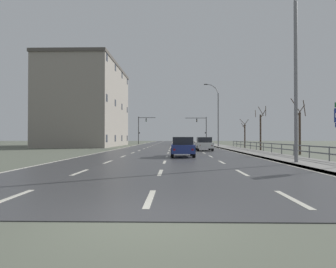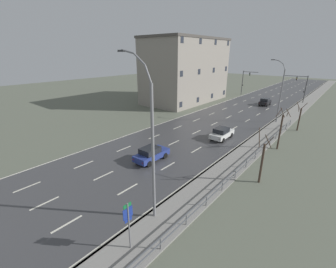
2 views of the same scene
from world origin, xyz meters
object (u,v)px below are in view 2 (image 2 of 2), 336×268
at_px(traffic_signal_right, 302,85).
at_px(brick_building, 186,70).
at_px(street_lamp_foreground, 151,146).
at_px(street_lamp_midground, 280,93).
at_px(car_near_right, 222,133).
at_px(car_mid_centre, 265,102).
at_px(car_far_right, 151,154).
at_px(traffic_signal_left, 245,80).
at_px(highway_sign, 129,221).

distance_m(traffic_signal_right, brick_building, 26.93).
xyz_separation_m(street_lamp_foreground, street_lamp_midground, (0.03, 30.04, -0.51)).
distance_m(traffic_signal_right, car_near_right, 33.66).
distance_m(car_near_right, car_mid_centre, 25.46).
distance_m(traffic_signal_right, car_far_right, 44.75).
distance_m(traffic_signal_right, car_mid_centre, 10.14).
xyz_separation_m(traffic_signal_right, car_far_right, (-5.79, -44.25, -3.28)).
distance_m(street_lamp_foreground, car_far_right, 9.98).
bearing_deg(car_far_right, traffic_signal_left, 99.99).
bearing_deg(traffic_signal_right, car_mid_centre, -123.41).
relative_size(traffic_signal_right, car_far_right, 1.52).
xyz_separation_m(street_lamp_midground, traffic_signal_right, (-0.41, 20.51, -0.88)).
xyz_separation_m(car_mid_centre, brick_building, (-16.60, -7.38, 6.39)).
relative_size(street_lamp_midground, car_far_right, 2.46).
height_order(traffic_signal_left, car_near_right, traffic_signal_left).
bearing_deg(street_lamp_midground, traffic_signal_left, 123.19).
relative_size(car_far_right, brick_building, 0.19).
bearing_deg(brick_building, car_far_right, -60.86).
distance_m(street_lamp_foreground, brick_building, 41.66).
bearing_deg(car_near_right, traffic_signal_left, 107.27).
distance_m(street_lamp_foreground, highway_sign, 4.60).
bearing_deg(traffic_signal_right, car_far_right, -97.46).
bearing_deg(car_near_right, street_lamp_foreground, -79.33).
height_order(traffic_signal_left, car_mid_centre, traffic_signal_left).
height_order(traffic_signal_right, traffic_signal_left, traffic_signal_left).
height_order(highway_sign, brick_building, brick_building).
bearing_deg(traffic_signal_left, highway_sign, -74.26).
relative_size(street_lamp_midground, car_near_right, 2.46).
bearing_deg(street_lamp_foreground, traffic_signal_right, 90.43).
height_order(highway_sign, traffic_signal_left, traffic_signal_left).
distance_m(street_lamp_midground, traffic_signal_left, 26.86).
xyz_separation_m(car_near_right, brick_building, (-18.88, 17.98, 6.39)).
relative_size(street_lamp_foreground, traffic_signal_right, 1.80).
xyz_separation_m(highway_sign, car_far_right, (-7.14, 9.25, -1.28)).
bearing_deg(traffic_signal_left, street_lamp_midground, -56.81).
distance_m(street_lamp_foreground, car_near_right, 18.13).
relative_size(street_lamp_foreground, traffic_signal_left, 1.74).
xyz_separation_m(car_far_right, brick_building, (-16.09, 28.86, 6.39)).
bearing_deg(street_lamp_foreground, car_far_right, 134.38).
distance_m(car_far_right, brick_building, 33.66).
bearing_deg(car_mid_centre, traffic_signal_right, 53.63).
bearing_deg(traffic_signal_left, street_lamp_foreground, -74.40).
relative_size(car_far_right, car_mid_centre, 0.98).
distance_m(street_lamp_midground, car_mid_centre, 14.35).
bearing_deg(street_lamp_midground, traffic_signal_right, 91.14).
height_order(traffic_signal_right, car_far_right, traffic_signal_right).
height_order(street_lamp_foreground, car_near_right, street_lamp_foreground).
bearing_deg(street_lamp_foreground, brick_building, 122.33).
bearing_deg(brick_building, car_near_right, -43.59).
xyz_separation_m(traffic_signal_left, car_mid_centre, (9.00, -9.97, -3.35)).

